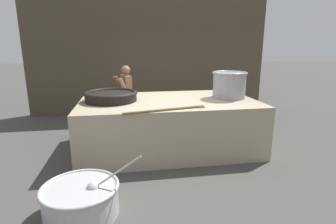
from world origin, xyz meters
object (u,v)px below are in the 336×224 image
object	(u,v)px
stock_pot	(229,84)
cook	(126,96)
prep_bowl_vegetables	(81,199)
giant_wok_near	(111,96)

from	to	relation	value
stock_pot	cook	distance (m)	2.45
cook	prep_bowl_vegetables	xyz separation A→B (m)	(-0.61, -3.31, -0.63)
giant_wok_near	prep_bowl_vegetables	distance (m)	2.25
stock_pot	cook	bearing A→B (deg)	146.82
giant_wok_near	prep_bowl_vegetables	world-z (taller)	giant_wok_near
prep_bowl_vegetables	stock_pot	bearing A→B (deg)	37.06
stock_pot	prep_bowl_vegetables	distance (m)	3.45
giant_wok_near	prep_bowl_vegetables	size ratio (longest dim) A/B	0.84
cook	prep_bowl_vegetables	world-z (taller)	cook
stock_pot	prep_bowl_vegetables	xyz separation A→B (m)	(-2.63, -1.98, -1.04)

